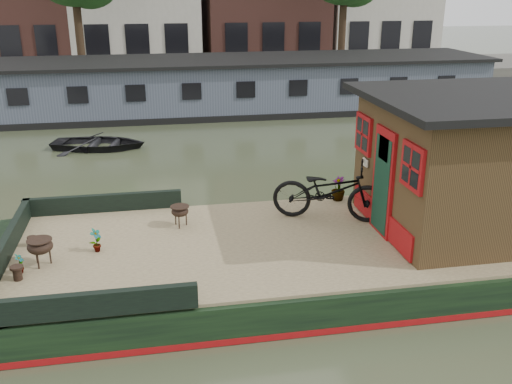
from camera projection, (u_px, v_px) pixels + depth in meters
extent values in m
plane|color=#323B25|center=(355.00, 266.00, 10.39)|extent=(120.00, 120.00, 0.00)
cube|color=black|center=(356.00, 251.00, 10.29)|extent=(12.00, 4.00, 0.60)
cylinder|color=black|center=(4.00, 281.00, 9.26)|extent=(4.00, 4.00, 0.60)
cube|color=maroon|center=(355.00, 263.00, 10.37)|extent=(12.02, 4.02, 0.10)
cube|color=tan|center=(357.00, 235.00, 10.18)|extent=(11.80, 3.80, 0.05)
cube|color=black|center=(5.00, 251.00, 9.10)|extent=(0.12, 4.00, 0.35)
cube|color=black|center=(104.00, 203.00, 11.11)|extent=(3.00, 0.12, 0.35)
cube|color=black|center=(85.00, 305.00, 7.56)|extent=(3.00, 0.12, 0.35)
cube|color=black|center=(478.00, 166.00, 10.15)|extent=(3.50, 3.00, 2.30)
cube|color=black|center=(488.00, 98.00, 9.74)|extent=(4.00, 3.50, 0.12)
cube|color=maroon|center=(383.00, 182.00, 9.91)|extent=(0.06, 0.80, 1.90)
cube|color=black|center=(382.00, 185.00, 9.93)|extent=(0.04, 0.64, 1.70)
cube|color=maroon|center=(413.00, 167.00, 8.74)|extent=(0.06, 0.72, 0.72)
cube|color=maroon|center=(364.00, 134.00, 10.68)|extent=(0.06, 0.72, 0.72)
imported|color=black|center=(329.00, 191.00, 10.63)|extent=(2.26, 1.47, 1.12)
imported|color=brown|center=(96.00, 240.00, 9.41)|extent=(0.25, 0.26, 0.41)
imported|color=brown|center=(338.00, 188.00, 11.69)|extent=(0.37, 0.37, 0.50)
imported|color=#A04A2F|center=(20.00, 264.00, 8.71)|extent=(0.15, 0.19, 0.33)
cylinder|color=black|center=(32.00, 241.00, 9.65)|extent=(0.15, 0.15, 0.18)
cylinder|color=black|center=(17.00, 273.00, 8.54)|extent=(0.20, 0.20, 0.22)
imported|color=black|center=(99.00, 139.00, 17.81)|extent=(3.28, 2.66, 0.60)
cube|color=#464E5E|center=(238.00, 86.00, 22.99)|extent=(20.00, 4.00, 2.00)
cube|color=black|center=(237.00, 60.00, 22.63)|extent=(20.40, 4.40, 0.12)
cube|color=black|center=(238.00, 108.00, 23.29)|extent=(20.00, 4.05, 0.24)
cube|color=#47443F|center=(218.00, 76.00, 29.18)|extent=(60.00, 6.00, 0.90)
cylinder|color=#332316|center=(79.00, 30.00, 25.85)|extent=(0.36, 0.36, 4.00)
cylinder|color=#332316|center=(342.00, 27.00, 27.99)|extent=(0.36, 0.36, 4.00)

